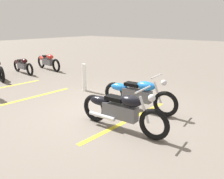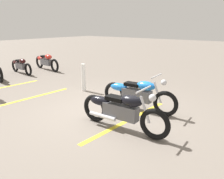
{
  "view_description": "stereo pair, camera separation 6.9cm",
  "coord_description": "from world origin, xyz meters",
  "px_view_note": "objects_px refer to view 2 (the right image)",
  "views": [
    {
      "loc": [
        -3.65,
        4.31,
        2.27
      ],
      "look_at": [
        -0.15,
        0.0,
        0.65
      ],
      "focal_mm": 35.77,
      "sensor_mm": 36.0,
      "label": 1
    },
    {
      "loc": [
        -3.59,
        4.35,
        2.27
      ],
      "look_at": [
        -0.15,
        0.0,
        0.65
      ],
      "focal_mm": 35.77,
      "sensor_mm": 36.0,
      "label": 2
    }
  ],
  "objects_px": {
    "motorcycle_bright_foreground": "(136,93)",
    "bollard_post": "(83,78)",
    "motorcycle_dark_foreground": "(120,110)",
    "motorcycle_row_left": "(21,65)",
    "motorcycle_row_far_left": "(46,61)"
  },
  "relations": [
    {
      "from": "motorcycle_bright_foreground",
      "to": "motorcycle_row_left",
      "type": "distance_m",
      "value": 6.91
    },
    {
      "from": "motorcycle_bright_foreground",
      "to": "motorcycle_dark_foreground",
      "type": "height_order",
      "value": "same"
    },
    {
      "from": "motorcycle_bright_foreground",
      "to": "bollard_post",
      "type": "relative_size",
      "value": 2.32
    },
    {
      "from": "bollard_post",
      "to": "motorcycle_dark_foreground",
      "type": "bearing_deg",
      "value": 149.75
    },
    {
      "from": "motorcycle_row_far_left",
      "to": "motorcycle_row_left",
      "type": "height_order",
      "value": "motorcycle_row_far_left"
    },
    {
      "from": "motorcycle_bright_foreground",
      "to": "motorcycle_dark_foreground",
      "type": "distance_m",
      "value": 1.29
    },
    {
      "from": "motorcycle_dark_foreground",
      "to": "bollard_post",
      "type": "relative_size",
      "value": 2.32
    },
    {
      "from": "motorcycle_dark_foreground",
      "to": "bollard_post",
      "type": "bearing_deg",
      "value": 146.47
    },
    {
      "from": "motorcycle_row_left",
      "to": "motorcycle_bright_foreground",
      "type": "bearing_deg",
      "value": 0.14
    },
    {
      "from": "motorcycle_row_far_left",
      "to": "motorcycle_row_left",
      "type": "xyz_separation_m",
      "value": [
        0.18,
        1.31,
        -0.05
      ]
    },
    {
      "from": "motorcycle_bright_foreground",
      "to": "bollard_post",
      "type": "height_order",
      "value": "motorcycle_bright_foreground"
    },
    {
      "from": "motorcycle_row_left",
      "to": "bollard_post",
      "type": "height_order",
      "value": "bollard_post"
    },
    {
      "from": "bollard_post",
      "to": "motorcycle_bright_foreground",
      "type": "bearing_deg",
      "value": 170.85
    },
    {
      "from": "motorcycle_dark_foreground",
      "to": "motorcycle_bright_foreground",
      "type": "bearing_deg",
      "value": 103.08
    },
    {
      "from": "motorcycle_row_left",
      "to": "bollard_post",
      "type": "bearing_deg",
      "value": 2.53
    }
  ]
}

